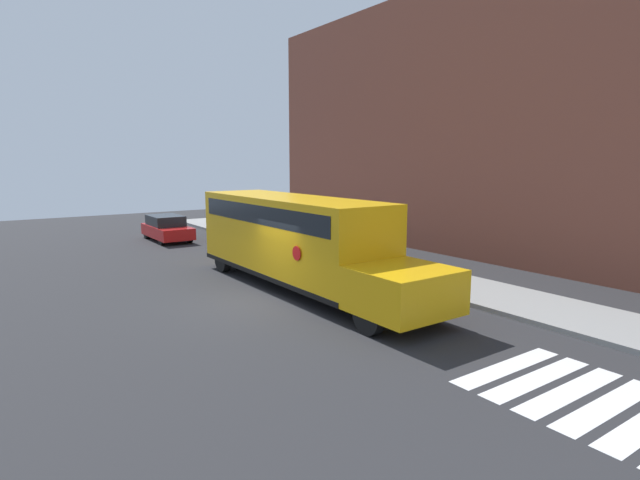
% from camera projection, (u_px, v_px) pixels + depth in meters
% --- Properties ---
extents(ground_plane, '(60.00, 60.00, 0.00)m').
position_uv_depth(ground_plane, '(259.00, 302.00, 15.80)').
color(ground_plane, '#28282B').
extents(sidewalk_strip, '(44.00, 3.00, 0.15)m').
position_uv_depth(sidewalk_strip, '(407.00, 273.00, 19.47)').
color(sidewalk_strip, gray).
rests_on(sidewalk_strip, ground).
extents(building_backdrop, '(32.00, 4.00, 12.45)m').
position_uv_depth(building_backdrop, '(515.00, 120.00, 22.19)').
color(building_backdrop, brown).
rests_on(building_backdrop, ground).
extents(crosswalk_stripes, '(5.40, 3.20, 0.01)m').
position_uv_depth(crosswalk_stripes, '(629.00, 414.00, 8.81)').
color(crosswalk_stripes, white).
rests_on(crosswalk_stripes, ground).
extents(school_bus, '(11.49, 2.57, 3.17)m').
position_uv_depth(school_bus, '(297.00, 237.00, 17.32)').
color(school_bus, '#EAA80F').
rests_on(school_bus, ground).
extents(parked_car, '(4.11, 1.75, 1.40)m').
position_uv_depth(parked_car, '(167.00, 228.00, 27.87)').
color(parked_car, red).
rests_on(parked_car, ground).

